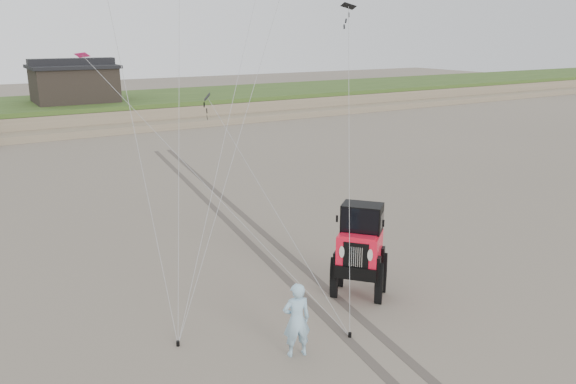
# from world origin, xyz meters

# --- Properties ---
(ground) EXTENTS (160.00, 160.00, 0.00)m
(ground) POSITION_xyz_m (0.00, 0.00, 0.00)
(ground) COLOR #6B6054
(ground) RESTS_ON ground
(dune_ridge) EXTENTS (160.00, 14.25, 1.73)m
(dune_ridge) POSITION_xyz_m (0.00, 37.50, 0.82)
(dune_ridge) COLOR #7A6B54
(dune_ridge) RESTS_ON ground
(cabin) EXTENTS (6.40, 5.40, 3.35)m
(cabin) POSITION_xyz_m (2.00, 37.00, 3.24)
(cabin) COLOR black
(cabin) RESTS_ON dune_ridge
(jeep) EXTENTS (5.69, 5.38, 2.04)m
(jeep) POSITION_xyz_m (2.02, 0.97, 1.02)
(jeep) COLOR #F8142F
(jeep) RESTS_ON ground
(man) EXTENTS (0.71, 0.56, 1.73)m
(man) POSITION_xyz_m (-1.00, -0.66, 0.87)
(man) COLOR #86B3D0
(man) RESTS_ON ground
(stake_main) EXTENTS (0.08, 0.08, 0.12)m
(stake_main) POSITION_xyz_m (-3.13, 1.07, 0.06)
(stake_main) COLOR black
(stake_main) RESTS_ON ground
(stake_aux) EXTENTS (0.08, 0.08, 0.12)m
(stake_aux) POSITION_xyz_m (0.47, -0.69, 0.06)
(stake_aux) COLOR black
(stake_aux) RESTS_ON ground
(tire_tracks) EXTENTS (5.22, 29.74, 0.01)m
(tire_tracks) POSITION_xyz_m (2.00, 8.00, 0.00)
(tire_tracks) COLOR #4C443D
(tire_tracks) RESTS_ON ground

